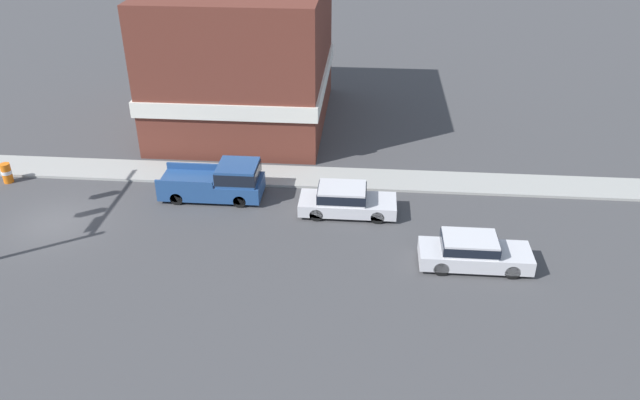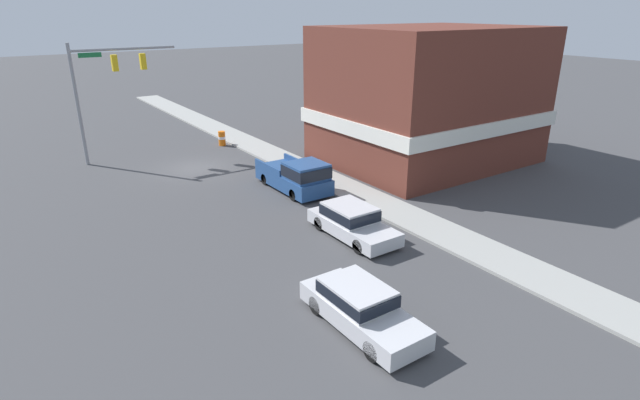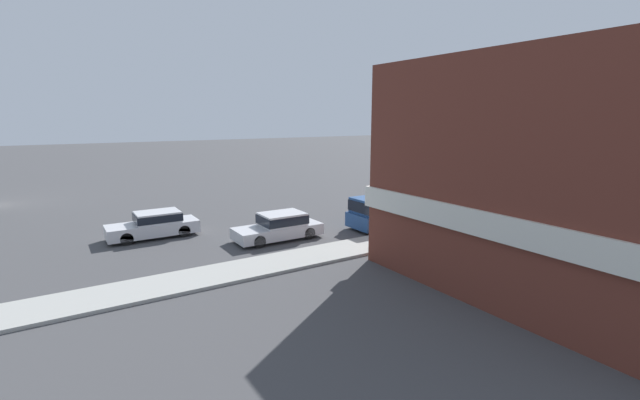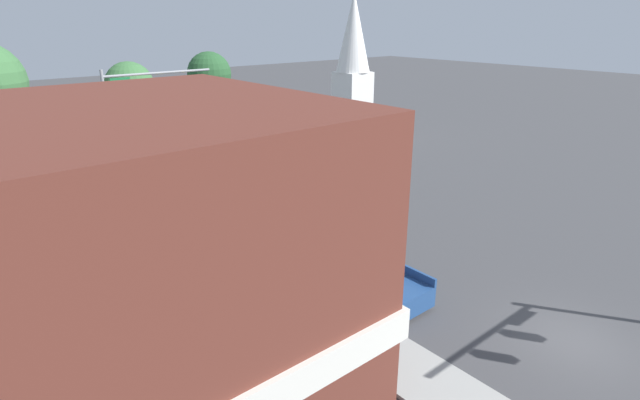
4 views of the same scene
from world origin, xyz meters
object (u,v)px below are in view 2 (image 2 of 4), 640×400
Objects in this scene: car_oncoming at (360,306)px; pickup_truck_parked at (298,176)px; construction_barrel at (222,138)px; car_lead at (352,220)px.

pickup_truck_parked is (-5.19, -12.13, 0.18)m from car_oncoming.
pickup_truck_parked is at bearing 86.79° from construction_barrel.
car_lead is 4.36× the size of construction_barrel.
car_lead reaches higher than car_oncoming.
car_lead is 0.91× the size of pickup_truck_parked.
pickup_truck_parked is at bearing -99.86° from car_lead.
pickup_truck_parked is at bearing 66.86° from car_oncoming.
car_oncoming is at bearing 66.86° from pickup_truck_parked.
construction_barrel is (-0.67, -12.00, -0.38)m from pickup_truck_parked.
car_oncoming is 24.83m from construction_barrel.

